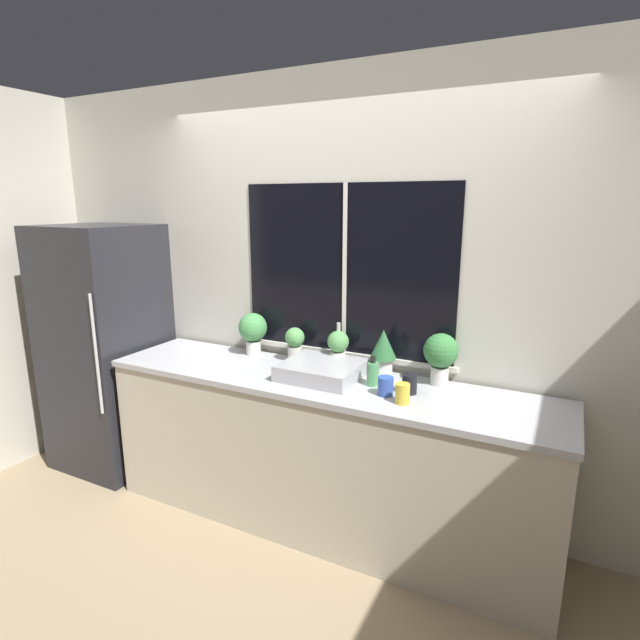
% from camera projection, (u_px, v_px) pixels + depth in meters
% --- Properties ---
extents(ground_plane, '(14.00, 14.00, 0.00)m').
position_uv_depth(ground_plane, '(297.00, 550.00, 2.83)').
color(ground_plane, '#937F60').
extents(wall_back, '(8.00, 0.09, 2.70)m').
position_uv_depth(wall_back, '(347.00, 298.00, 3.09)').
color(wall_back, beige).
rests_on(wall_back, ground_plane).
extents(wall_left, '(0.06, 7.00, 2.70)m').
position_uv_depth(wall_left, '(158.00, 263.00, 4.88)').
color(wall_left, beige).
rests_on(wall_left, ground_plane).
extents(counter, '(2.70, 0.62, 0.94)m').
position_uv_depth(counter, '(320.00, 453.00, 2.98)').
color(counter, beige).
rests_on(counter, ground_plane).
extents(refrigerator, '(0.72, 0.70, 1.78)m').
position_uv_depth(refrigerator, '(107.00, 348.00, 3.65)').
color(refrigerator, '#232328').
rests_on(refrigerator, ground_plane).
extents(sink, '(0.44, 0.45, 0.28)m').
position_uv_depth(sink, '(322.00, 370.00, 2.89)').
color(sink, '#ADADB2').
rests_on(sink, counter).
extents(potted_plant_far_left, '(0.19, 0.19, 0.28)m').
position_uv_depth(potted_plant_far_left, '(253.00, 330.00, 3.30)').
color(potted_plant_far_left, silver).
rests_on(potted_plant_far_left, counter).
extents(potted_plant_left, '(0.12, 0.12, 0.22)m').
position_uv_depth(potted_plant_left, '(295.00, 342.00, 3.17)').
color(potted_plant_left, silver).
rests_on(potted_plant_left, counter).
extents(potted_plant_center, '(0.13, 0.13, 0.23)m').
position_uv_depth(potted_plant_center, '(338.00, 347.00, 3.04)').
color(potted_plant_center, silver).
rests_on(potted_plant_center, counter).
extents(potted_plant_right, '(0.15, 0.15, 0.28)m').
position_uv_depth(potted_plant_right, '(383.00, 350.00, 2.90)').
color(potted_plant_right, silver).
rests_on(potted_plant_right, counter).
extents(potted_plant_far_right, '(0.19, 0.19, 0.29)m').
position_uv_depth(potted_plant_far_right, '(441.00, 354.00, 2.75)').
color(potted_plant_far_right, silver).
rests_on(potted_plant_far_right, counter).
extents(soap_bottle, '(0.07, 0.07, 0.17)m').
position_uv_depth(soap_bottle, '(373.00, 373.00, 2.76)').
color(soap_bottle, '#519E5B').
rests_on(soap_bottle, counter).
extents(mug_yellow, '(0.07, 0.07, 0.10)m').
position_uv_depth(mug_yellow, '(402.00, 394.00, 2.52)').
color(mug_yellow, gold).
rests_on(mug_yellow, counter).
extents(mug_blue, '(0.08, 0.08, 0.10)m').
position_uv_depth(mug_blue, '(386.00, 386.00, 2.62)').
color(mug_blue, '#3351AD').
rests_on(mug_blue, counter).
extents(mug_black, '(0.08, 0.08, 0.10)m').
position_uv_depth(mug_black, '(409.00, 384.00, 2.65)').
color(mug_black, black).
rests_on(mug_black, counter).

